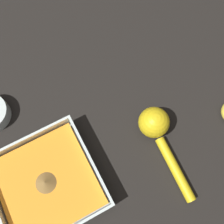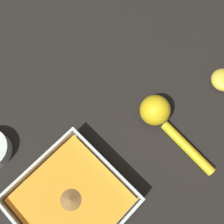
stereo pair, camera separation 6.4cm
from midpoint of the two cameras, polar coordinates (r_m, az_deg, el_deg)
ground_plane at (r=0.65m, az=-13.68°, el=-15.67°), size 4.00×4.00×0.00m
square_dish at (r=0.63m, az=-10.94°, el=-15.44°), size 0.23×0.23×0.05m
lemon_squeezer at (r=0.64m, az=12.67°, el=-4.20°), size 0.07×0.23×0.07m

